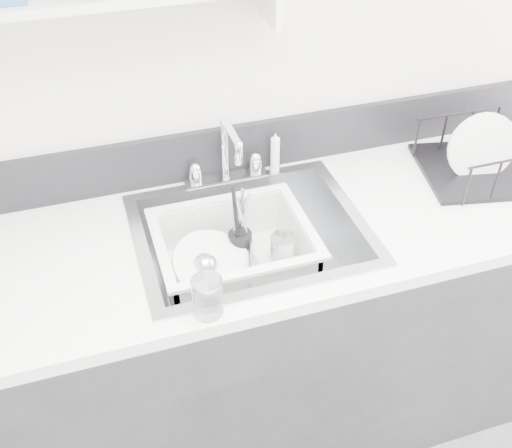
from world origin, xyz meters
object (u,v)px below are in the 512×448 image
object	(u,v)px
sink	(251,254)
counter_run	(251,338)
dish_rack	(496,150)
wash_tub	(234,254)

from	to	relation	value
sink	counter_run	bearing A→B (deg)	0.00
dish_rack	sink	bearing A→B (deg)	-164.80
dish_rack	wash_tub	bearing A→B (deg)	-165.39
sink	wash_tub	distance (m)	0.05
counter_run	sink	size ratio (longest dim) A/B	5.00
counter_run	wash_tub	xyz separation A→B (m)	(-0.05, 0.01, 0.38)
sink	wash_tub	bearing A→B (deg)	173.04
counter_run	wash_tub	world-z (taller)	wash_tub
counter_run	dish_rack	xyz separation A→B (m)	(0.81, 0.05, 0.54)
sink	dish_rack	size ratio (longest dim) A/B	1.47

